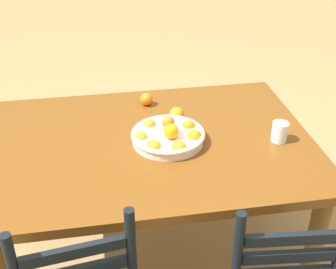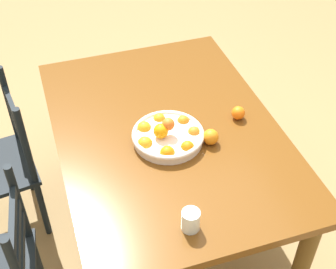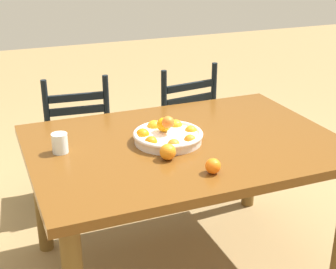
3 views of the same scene
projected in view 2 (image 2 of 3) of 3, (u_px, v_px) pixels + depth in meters
ground_plane at (167, 223)px, 2.86m from camera, size 12.00×12.00×0.00m
dining_table at (167, 144)px, 2.42m from camera, size 1.53×1.08×0.75m
chair_by_cabinet at (0, 165)px, 2.59m from camera, size 0.49×0.49×0.93m
fruit_bowl at (167, 136)px, 2.27m from camera, size 0.35×0.35×0.14m
orange_loose_0 at (211, 137)px, 2.26m from camera, size 0.08×0.08×0.08m
orange_loose_1 at (238, 113)px, 2.40m from camera, size 0.07×0.07×0.07m
drinking_glass at (191, 220)px, 1.88m from camera, size 0.08×0.08×0.09m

